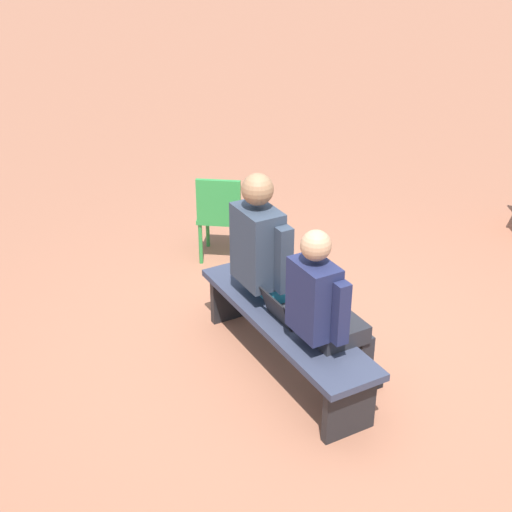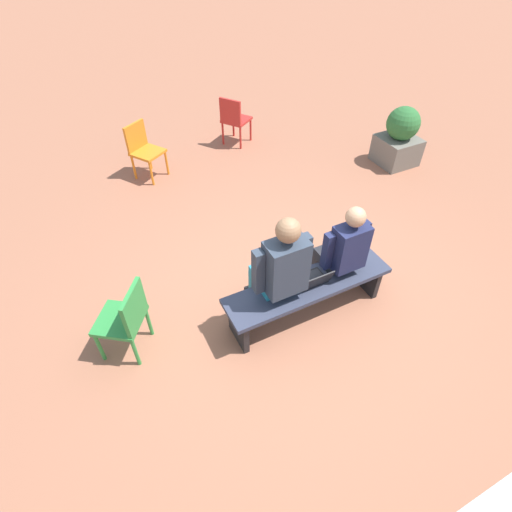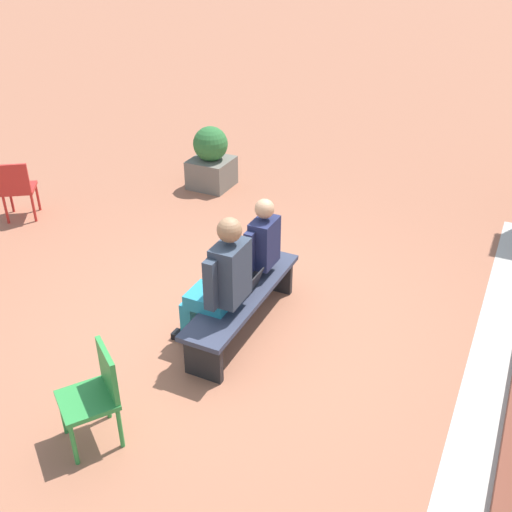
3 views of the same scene
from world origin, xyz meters
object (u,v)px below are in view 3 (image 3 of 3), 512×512
object	(u,v)px
laptop	(246,286)
planter	(211,159)
bench	(243,300)
person_adult	(220,281)
plastic_chair_near_bench_right	(96,391)
plastic_chair_far_right	(17,187)
person_student	(255,251)

from	to	relation	value
laptop	planter	world-z (taller)	planter
bench	person_adult	distance (m)	0.51
person_adult	planter	xyz separation A→B (m)	(-3.35, -2.00, -0.31)
plastic_chair_near_bench_right	plastic_chair_far_right	size ratio (longest dim) A/B	1.00
person_adult	plastic_chair_far_right	bearing A→B (deg)	-108.12
person_adult	plastic_chair_far_right	size ratio (longest dim) A/B	1.68
bench	person_adult	size ratio (longest dim) A/B	1.28
bench	plastic_chair_far_right	bearing A→B (deg)	-103.38
person_student	plastic_chair_far_right	size ratio (longest dim) A/B	1.53
bench	plastic_chair_near_bench_right	world-z (taller)	plastic_chair_near_bench_right
person_adult	person_student	bearing A→B (deg)	179.41
laptop	bench	bearing A→B (deg)	-18.38
bench	plastic_chair_near_bench_right	distance (m)	1.81
bench	plastic_chair_near_bench_right	size ratio (longest dim) A/B	2.14
plastic_chair_near_bench_right	plastic_chair_far_right	xyz separation A→B (m)	(-2.69, -3.48, 0.00)
person_student	planter	size ratio (longest dim) A/B	1.37
bench	person_student	distance (m)	0.53
plastic_chair_far_right	planter	world-z (taller)	planter
person_adult	planter	distance (m)	3.91
laptop	person_student	bearing A→B (deg)	-168.38
plastic_chair_near_bench_right	bench	bearing A→B (deg)	167.84
plastic_chair_far_right	planter	xyz separation A→B (m)	(-2.11, 1.79, -0.04)
person_adult	plastic_chair_near_bench_right	distance (m)	1.50
person_student	person_adult	distance (m)	0.73
person_adult	plastic_chair_far_right	world-z (taller)	person_adult
bench	plastic_chair_near_bench_right	xyz separation A→B (m)	(1.77, -0.38, 0.13)
person_adult	laptop	size ratio (longest dim) A/B	4.41
laptop	planter	distance (m)	3.65
person_student	planter	distance (m)	3.31
person_student	plastic_chair_far_right	bearing A→B (deg)	-97.69
bench	planter	size ratio (longest dim) A/B	1.91
laptop	plastic_chair_near_bench_right	xyz separation A→B (m)	(1.80, -0.39, -0.02)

